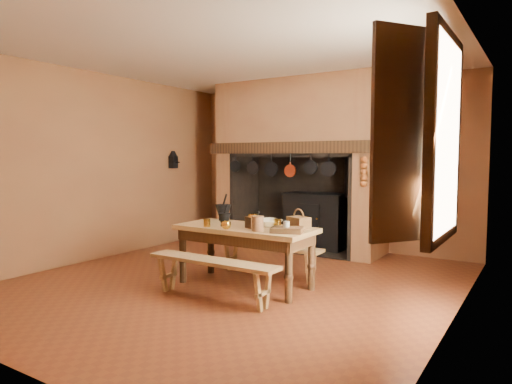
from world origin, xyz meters
TOP-DOWN VIEW (x-y plane):
  - floor at (0.00, 0.00)m, footprint 5.50×5.50m
  - ceiling at (0.00, 0.00)m, footprint 5.50×5.50m
  - back_wall at (0.00, 2.75)m, footprint 5.00×0.02m
  - wall_left at (-2.50, 0.00)m, footprint 0.02×5.50m
  - wall_right at (2.50, 0.00)m, footprint 0.02×5.50m
  - wall_front at (0.00, -2.75)m, footprint 5.00×0.02m
  - chimney_breast at (-0.30, 2.31)m, footprint 2.95×0.96m
  - iron_range at (-0.04, 2.45)m, footprint 1.12×0.55m
  - hearth_pans at (-1.05, 2.22)m, footprint 0.51×0.62m
  - hanging_pans at (-0.34, 1.81)m, footprint 1.92×0.29m
  - onion_string at (1.00, 1.79)m, footprint 0.12×0.10m
  - herb_bunch at (1.18, 1.79)m, footprint 0.20×0.20m
  - window at (2.35, -0.40)m, footprint 0.39×1.75m
  - wall_coffee_mill at (-2.42, 1.55)m, footprint 0.23×0.16m
  - work_table at (0.21, -0.06)m, footprint 1.66×0.74m
  - bench_front at (0.21, -0.70)m, footprint 1.57×0.28m
  - bench_back at (0.21, 0.48)m, footprint 1.47×0.26m
  - mortar_large at (-0.32, 0.21)m, footprint 0.21×0.21m
  - mortar_small at (-0.01, -0.18)m, footprint 0.16×0.16m
  - coffee_grinder at (0.35, -0.12)m, footprint 0.19×0.17m
  - brass_mug_a at (-0.16, -0.32)m, footprint 0.09×0.09m
  - brass_mug_b at (0.57, 0.07)m, footprint 0.10×0.10m
  - mixing_bowl at (0.42, 0.10)m, footprint 0.43×0.43m
  - stoneware_crock at (0.52, -0.28)m, footprint 0.17×0.17m
  - glass_jar at (0.83, -0.18)m, footprint 0.09×0.09m
  - wicker_basket at (0.82, 0.13)m, footprint 0.29×0.26m
  - wooden_tray at (0.84, -0.19)m, footprint 0.39×0.33m
  - brass_cup at (0.14, -0.35)m, footprint 0.13×0.13m

SIDE VIEW (x-z plane):
  - floor at x=0.00m, z-range 0.00..0.00m
  - hearth_pans at x=-1.05m, z-range -0.01..0.19m
  - bench_back at x=0.21m, z-range 0.10..0.52m
  - bench_front at x=0.21m, z-range 0.11..0.55m
  - iron_range at x=-0.04m, z-range -0.32..1.28m
  - work_table at x=0.21m, z-range 0.25..0.97m
  - wooden_tray at x=0.84m, z-range 0.72..0.78m
  - mixing_bowl at x=0.42m, z-range 0.72..0.80m
  - brass_cup at x=0.14m, z-range 0.72..0.81m
  - brass_mug_a at x=-0.16m, z-range 0.72..0.81m
  - brass_mug_b at x=0.57m, z-range 0.72..0.82m
  - glass_jar at x=0.83m, z-range 0.72..0.84m
  - wicker_basket at x=0.82m, z-range 0.68..0.91m
  - coffee_grinder at x=0.35m, z-range 0.69..0.90m
  - stoneware_crock at x=0.52m, z-range 0.72..0.89m
  - mortar_small at x=-0.01m, z-range 0.67..0.94m
  - mortar_large at x=-0.32m, z-range 0.66..1.01m
  - onion_string at x=1.00m, z-range 1.10..1.56m
  - hanging_pans at x=-0.34m, z-range 1.23..1.50m
  - herb_bunch at x=1.18m, z-range 1.21..1.56m
  - back_wall at x=0.00m, z-range 0.00..2.80m
  - wall_left at x=-2.50m, z-range 0.00..2.80m
  - wall_right at x=2.50m, z-range 0.00..2.80m
  - wall_front at x=0.00m, z-range 0.00..2.80m
  - wall_coffee_mill at x=-2.42m, z-range 1.36..1.67m
  - window at x=2.35m, z-range 0.82..2.58m
  - chimney_breast at x=-0.30m, z-range 0.41..3.21m
  - ceiling at x=0.00m, z-range 2.80..2.80m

